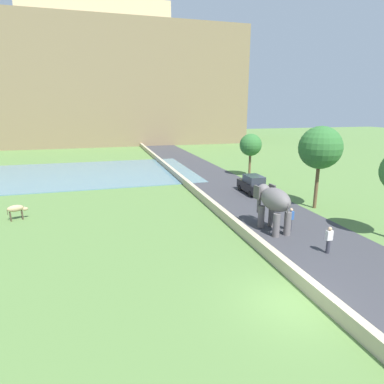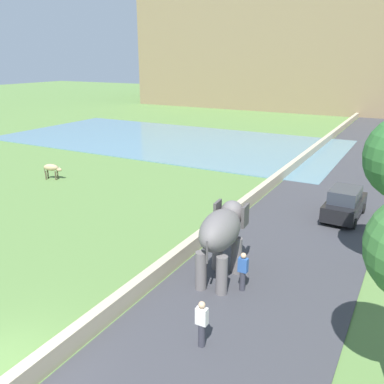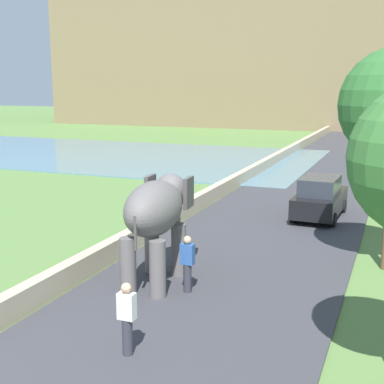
{
  "view_description": "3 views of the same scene",
  "coord_description": "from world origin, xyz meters",
  "px_view_note": "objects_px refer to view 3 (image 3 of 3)",
  "views": [
    {
      "loc": [
        -7.28,
        -10.31,
        7.98
      ],
      "look_at": [
        -0.68,
        12.91,
        1.7
      ],
      "focal_mm": 30.13,
      "sensor_mm": 36.0,
      "label": 1
    },
    {
      "loc": [
        9.57,
        -5.84,
        8.59
      ],
      "look_at": [
        -1.08,
        13.47,
        1.37
      ],
      "focal_mm": 38.77,
      "sensor_mm": 36.0,
      "label": 2
    },
    {
      "loc": [
        9.66,
        -5.29,
        5.58
      ],
      "look_at": [
        2.34,
        13.11,
        1.56
      ],
      "focal_mm": 49.81,
      "sensor_mm": 36.0,
      "label": 3
    }
  ],
  "objects_px": {
    "elephant": "(157,213)",
    "person_beside_elephant": "(187,263)",
    "person_trailing": "(127,318)",
    "car_black": "(320,198)"
  },
  "relations": [
    {
      "from": "person_beside_elephant",
      "to": "person_trailing",
      "type": "relative_size",
      "value": 1.0
    },
    {
      "from": "person_beside_elephant",
      "to": "car_black",
      "type": "xyz_separation_m",
      "value": [
        2.05,
        9.72,
        0.03
      ]
    },
    {
      "from": "person_beside_elephant",
      "to": "person_trailing",
      "type": "distance_m",
      "value": 3.62
    },
    {
      "from": "elephant",
      "to": "person_beside_elephant",
      "type": "relative_size",
      "value": 2.16
    },
    {
      "from": "elephant",
      "to": "car_black",
      "type": "bearing_deg",
      "value": 71.09
    },
    {
      "from": "person_beside_elephant",
      "to": "person_trailing",
      "type": "height_order",
      "value": "same"
    },
    {
      "from": "elephant",
      "to": "person_beside_elephant",
      "type": "bearing_deg",
      "value": -22.92
    },
    {
      "from": "elephant",
      "to": "person_trailing",
      "type": "xyz_separation_m",
      "value": [
        1.25,
        -4.08,
        -1.16
      ]
    },
    {
      "from": "car_black",
      "to": "elephant",
      "type": "bearing_deg",
      "value": -108.91
    },
    {
      "from": "car_black",
      "to": "person_beside_elephant",
      "type": "bearing_deg",
      "value": -101.93
    }
  ]
}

